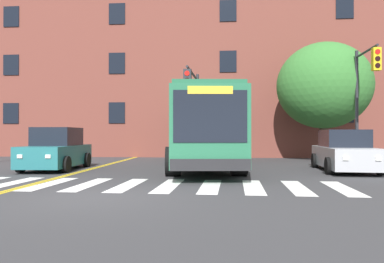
# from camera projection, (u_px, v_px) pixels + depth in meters

# --- Properties ---
(ground_plane) EXTENTS (120.00, 120.00, 0.00)m
(ground_plane) POSITION_uv_depth(u_px,v_px,m) (93.00, 197.00, 9.08)
(ground_plane) COLOR #38383A
(crosswalk) EXTENTS (15.46, 3.48, 0.01)m
(crosswalk) POSITION_uv_depth(u_px,v_px,m) (88.00, 184.00, 11.33)
(crosswalk) COLOR white
(crosswalk) RESTS_ON ground
(lane_line_yellow_inner) EXTENTS (0.12, 36.00, 0.01)m
(lane_line_yellow_inner) POSITION_uv_depth(u_px,v_px,m) (137.00, 157.00, 25.43)
(lane_line_yellow_inner) COLOR gold
(lane_line_yellow_inner) RESTS_ON ground
(lane_line_yellow_outer) EXTENTS (0.12, 36.00, 0.01)m
(lane_line_yellow_outer) POSITION_uv_depth(u_px,v_px,m) (139.00, 157.00, 25.42)
(lane_line_yellow_outer) COLOR gold
(lane_line_yellow_outer) RESTS_ON ground
(city_bus) EXTENTS (3.80, 12.32, 3.24)m
(city_bus) POSITION_uv_depth(u_px,v_px,m) (202.00, 129.00, 17.39)
(city_bus) COLOR #28704C
(city_bus) RESTS_ON ground
(car_teal_near_lane) EXTENTS (2.22, 4.35, 1.82)m
(car_teal_near_lane) POSITION_uv_depth(u_px,v_px,m) (57.00, 151.00, 16.15)
(car_teal_near_lane) COLOR #236B70
(car_teal_near_lane) RESTS_ON ground
(car_silver_far_lane) EXTENTS (2.28, 4.81, 1.71)m
(car_silver_far_lane) POSITION_uv_depth(u_px,v_px,m) (344.00, 152.00, 15.46)
(car_silver_far_lane) COLOR #B7BABF
(car_silver_far_lane) RESTS_ON ground
(car_grey_behind_bus) EXTENTS (2.16, 4.58, 1.71)m
(car_grey_behind_bus) POSITION_uv_depth(u_px,v_px,m) (200.00, 144.00, 27.28)
(car_grey_behind_bus) COLOR slate
(car_grey_behind_bus) RESTS_ON ground
(traffic_light_near_corner) EXTENTS (0.34, 2.72, 5.73)m
(traffic_light_near_corner) POSITION_uv_depth(u_px,v_px,m) (364.00, 85.00, 17.77)
(traffic_light_near_corner) COLOR #28282D
(traffic_light_near_corner) RESTS_ON ground
(traffic_light_overhead) EXTENTS (0.41, 4.41, 4.81)m
(traffic_light_overhead) POSITION_uv_depth(u_px,v_px,m) (193.00, 98.00, 18.57)
(traffic_light_overhead) COLOR #28282D
(traffic_light_overhead) RESTS_ON ground
(street_tree_curbside_large) EXTENTS (6.68, 6.39, 6.70)m
(street_tree_curbside_large) POSITION_uv_depth(u_px,v_px,m) (324.00, 86.00, 21.09)
(street_tree_curbside_large) COLOR #4C3D2D
(street_tree_curbside_large) RESTS_ON ground
(building_facade) EXTENTS (36.91, 8.04, 11.83)m
(building_facade) POSITION_uv_depth(u_px,v_px,m) (227.00, 76.00, 28.25)
(building_facade) COLOR brown
(building_facade) RESTS_ON ground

